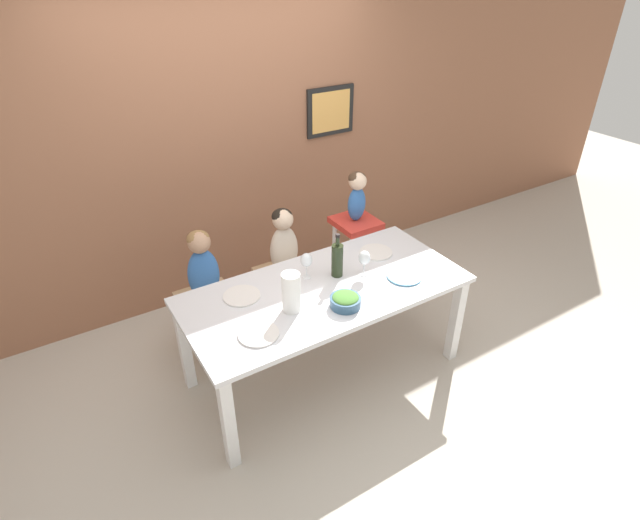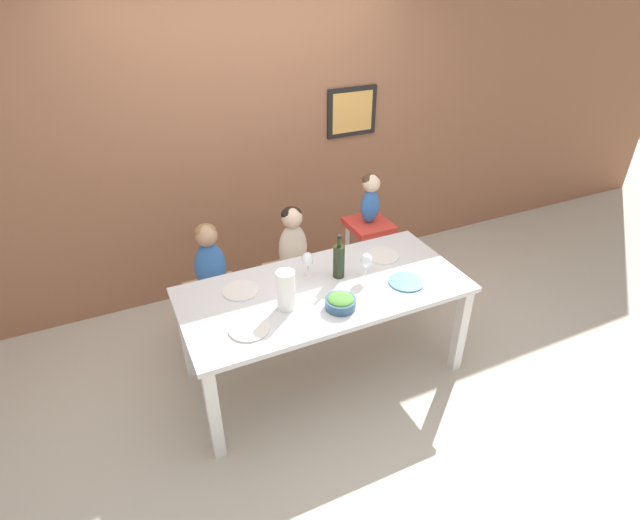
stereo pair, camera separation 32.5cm
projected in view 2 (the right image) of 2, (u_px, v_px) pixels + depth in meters
ground_plane at (324, 370)px, 3.68m from camera, size 14.00×14.00×0.00m
wall_back at (251, 136)px, 4.06m from camera, size 10.00×0.09×2.70m
dining_table at (324, 299)px, 3.34m from camera, size 1.90×0.88×0.74m
chair_far_left at (215, 298)px, 3.79m from camera, size 0.40×0.42×0.46m
chair_far_center at (294, 278)px, 4.03m from camera, size 0.40×0.42×0.46m
chair_right_highchair at (368, 240)px, 4.17m from camera, size 0.34×0.36×0.74m
person_child_left at (209, 257)px, 3.60m from camera, size 0.23×0.17×0.55m
person_child_center at (293, 238)px, 3.84m from camera, size 0.23×0.17×0.55m
person_baby_right at (371, 194)px, 3.95m from camera, size 0.16×0.15×0.42m
wine_bottle at (339, 261)px, 3.35m from camera, size 0.08×0.08×0.32m
paper_towel_roll at (286, 290)px, 3.05m from camera, size 0.12×0.12×0.26m
wine_glass_near at (366, 261)px, 3.33m from camera, size 0.08×0.08×0.19m
wine_glass_far at (308, 260)px, 3.34m from camera, size 0.08×0.08×0.19m
salad_bowl_large at (341, 302)px, 3.09m from camera, size 0.20×0.20×0.09m
dinner_plate_front_left at (249, 329)px, 2.93m from camera, size 0.24×0.24×0.01m
dinner_plate_back_left at (241, 290)px, 3.26m from camera, size 0.24×0.24×0.01m
dinner_plate_back_right at (383, 256)px, 3.63m from camera, size 0.24×0.24×0.01m
dinner_plate_front_right at (406, 282)px, 3.35m from camera, size 0.24×0.24×0.01m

